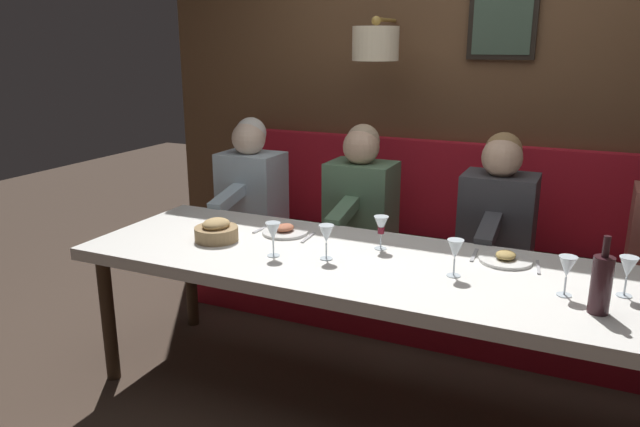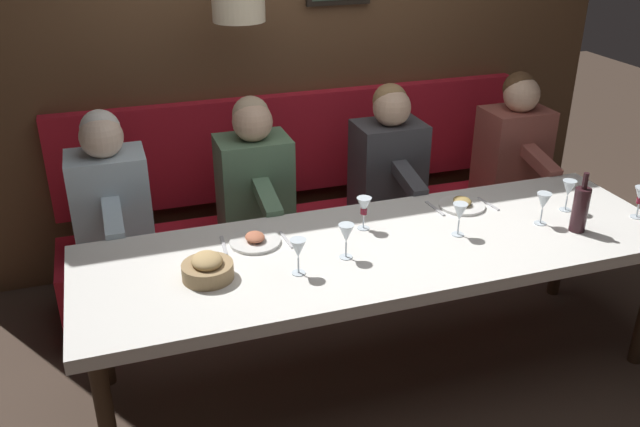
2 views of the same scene
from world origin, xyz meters
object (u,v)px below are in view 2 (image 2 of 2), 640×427
Objects in this scene: diner_middle at (254,172)px; bread_bowl at (208,268)px; diner_near at (389,155)px; wine_glass_2 at (364,207)px; dining_table at (383,255)px; wine_glass_3 at (543,202)px; diner_nearest at (515,140)px; wine_glass_6 at (298,250)px; wine_glass_0 at (346,234)px; wine_glass_1 at (460,213)px; wine_glass_5 at (569,189)px; wine_bottle at (580,209)px; diner_far at (109,190)px.

diner_middle reaches higher than bread_bowl.
diner_near is 0.83m from wine_glass_2.
bread_bowl reaches higher than dining_table.
wine_glass_2 is 1.00× the size of wine_glass_3.
dining_table is 3.57× the size of diner_nearest.
wine_glass_3 reaches higher than dining_table.
wine_glass_6 is (-0.13, 0.45, 0.18)m from dining_table.
dining_table is 0.98m from diner_middle.
wine_glass_0 and wine_glass_6 have the same top height.
wine_glass_1 reaches higher than dining_table.
dining_table is 3.57× the size of diner_near.
dining_table is at bearing -74.00° from wine_glass_6.
wine_glass_0 reaches higher than dining_table.
wine_glass_5 is at bearing -85.14° from wine_glass_0.
diner_near is (0.88, -0.41, 0.13)m from dining_table.
wine_glass_1 is at bearing -86.51° from wine_glass_0.
wine_glass_0 is 0.75× the size of bread_bowl.
wine_glass_3 is at bearing -127.30° from diner_middle.
diner_near is at bearing 90.00° from diner_nearest.
wine_glass_0 is (-0.95, 1.48, 0.04)m from diner_nearest.
wine_glass_2 is (0.21, 0.40, -0.00)m from wine_glass_1.
diner_middle is 4.82× the size of wine_glass_1.
wine_glass_1 is 0.59m from wine_bottle.
diner_near is 1.18m from wine_bottle.
diner_near reaches higher than wine_glass_5.
wine_glass_5 is 1.50m from wine_glass_6.
diner_nearest is at bearing -90.00° from diner_far.
wine_glass_5 is (-0.84, -1.44, 0.04)m from diner_middle.
wine_glass_6 is at bearing 97.05° from wine_glass_1.
wine_glass_3 is 1.00× the size of wine_glass_6.
wine_bottle is at bearing -133.60° from wine_glass_3.
diner_near is at bearing 36.66° from wine_glass_5.
wine_bottle is (-1.05, 0.33, 0.04)m from diner_nearest.
wine_glass_2 is at bearing 63.01° from wine_glass_1.
wine_glass_1 is (-0.91, -1.56, 0.04)m from diner_far.
diner_middle is at bearing 11.53° from wine_glass_0.
wine_glass_3 is at bearing -86.44° from wine_glass_6.
wine_bottle reaches higher than dining_table.
wine_glass_0 is at bearing -168.47° from diner_middle.
wine_glass_6 is 0.39m from bread_bowl.
diner_far is 1.25m from wine_glass_6.
dining_table is at bearing -73.31° from wine_glass_0.
diner_near is at bearing -40.55° from wine_glass_6.
diner_far is 2.21m from wine_glass_3.
diner_far is at bearing 20.84° from bread_bowl.
dining_table is 1.48m from diner_far.
diner_near is 4.82× the size of wine_glass_3.
wine_bottle reaches higher than wine_glass_0.
diner_nearest is 3.60× the size of bread_bowl.
diner_middle is (0.00, 0.82, 0.00)m from diner_near.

